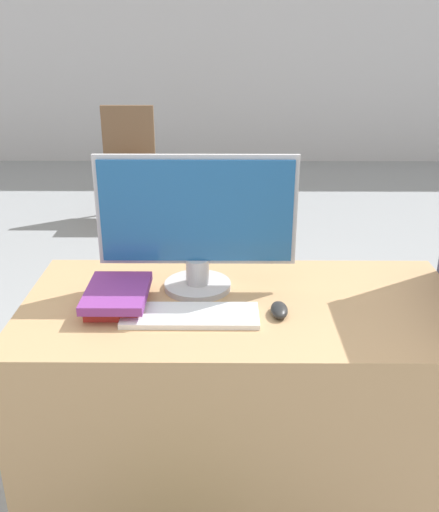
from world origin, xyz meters
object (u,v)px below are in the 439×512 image
object	(u,v)px
monitor	(197,222)
mouse	(279,310)
keyboard	(190,315)
far_chair	(128,160)
book_stack	(117,297)

from	to	relation	value
monitor	mouse	xyz separation A→B (m)	(0.25, -0.18, -0.21)
monitor	keyboard	size ratio (longest dim) A/B	1.55
far_chair	book_stack	bearing A→B (deg)	-56.87
mouse	far_chair	world-z (taller)	far_chair
monitor	keyboard	distance (m)	0.30
monitor	book_stack	bearing A→B (deg)	-151.28
book_stack	far_chair	size ratio (longest dim) A/B	0.27
mouse	far_chair	xyz separation A→B (m)	(-0.97, 3.21, -0.29)
book_stack	keyboard	bearing A→B (deg)	-17.18
monitor	mouse	size ratio (longest dim) A/B	6.47
keyboard	far_chair	world-z (taller)	far_chair
mouse	keyboard	bearing A→B (deg)	-175.49
monitor	keyboard	xyz separation A→B (m)	(-0.01, -0.20, -0.22)
monitor	far_chair	size ratio (longest dim) A/B	0.67
monitor	mouse	bearing A→B (deg)	-35.99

